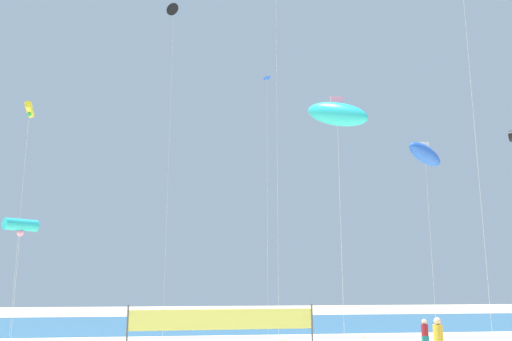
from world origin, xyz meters
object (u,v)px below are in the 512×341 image
volleyball_net (222,322)px  kite_blue_diamond (267,88)px  beachgoer_maroon_shirt (425,333)px  kite_blue_inflatable (425,154)px  kite_cyan_diamond (276,11)px  kite_yellow_tube (30,110)px  beachgoer_mustard_shirt (438,338)px  kite_cyan_inflatable (337,114)px  kite_cyan_tube (21,225)px  kite_black_delta (174,12)px

volleyball_net → kite_blue_diamond: (3.69, 9.94, 15.03)m
beachgoer_maroon_shirt → kite_blue_inflatable: bearing=-144.3°
volleyball_net → kite_cyan_diamond: kite_cyan_diamond is taller
volleyball_net → kite_yellow_tube: bearing=150.9°
kite_cyan_diamond → kite_blue_diamond: bearing=89.1°
beachgoer_mustard_shirt → kite_blue_inflatable: 10.03m
volleyball_net → beachgoer_maroon_shirt: bearing=10.2°
kite_cyan_inflatable → kite_cyan_diamond: bearing=90.8°
beachgoer_mustard_shirt → kite_blue_diamond: (-5.69, 11.87, 15.68)m
kite_blue_inflatable → beachgoer_mustard_shirt: bearing=-115.2°
kite_cyan_tube → kite_blue_inflatable: bearing=0.8°
kite_cyan_diamond → volleyball_net: bearing=-122.0°
kite_cyan_tube → kite_blue_diamond: 18.97m
beachgoer_maroon_shirt → volleyball_net: bearing=67.4°
kite_blue_inflatable → kite_cyan_tube: 20.98m
kite_yellow_tube → kite_blue_inflatable: 22.58m
kite_blue_diamond → beachgoer_mustard_shirt: bearing=-64.4°
kite_yellow_tube → kite_cyan_tube: kite_yellow_tube is taller
kite_cyan_diamond → kite_cyan_tube: (-13.10, -4.39, -14.36)m
kite_blue_diamond → kite_yellow_tube: bearing=-165.1°
kite_black_delta → kite_blue_inflatable: bearing=-27.9°
kite_cyan_tube → kite_black_delta: (6.57, 7.67, 15.54)m
beachgoer_mustard_shirt → kite_black_delta: (-12.28, 11.00, 20.55)m
beachgoer_maroon_shirt → volleyball_net: size_ratio=0.18×
beachgoer_mustard_shirt → kite_cyan_tube: 19.80m
kite_cyan_inflatable → kite_blue_diamond: 17.63m
beachgoer_mustard_shirt → volleyball_net: size_ratio=0.22×
kite_cyan_diamond → kite_black_delta: size_ratio=0.99×
kite_cyan_diamond → kite_cyan_tube: 19.93m
kite_blue_inflatable → volleyball_net: bearing=-171.4°
beachgoer_maroon_shirt → kite_blue_inflatable: (0.54, -0.21, 9.38)m
beachgoer_maroon_shirt → kite_cyan_tube: 20.69m
kite_cyan_tube → kite_cyan_inflatable: bearing=-30.0°
kite_blue_inflatable → kite_cyan_inflatable: (-7.30, -7.92, -0.53)m
beachgoer_maroon_shirt → kite_cyan_inflatable: bearing=107.5°
kite_cyan_diamond → kite_black_delta: bearing=153.3°
kite_blue_diamond → volleyball_net: bearing=-110.4°
kite_yellow_tube → kite_cyan_diamond: 16.21m
kite_blue_inflatable → kite_cyan_diamond: kite_cyan_diamond is taller
volleyball_net → kite_cyan_tube: (-9.48, 1.41, 4.37)m
beachgoer_maroon_shirt → kite_black_delta: size_ratio=0.07×
kite_cyan_tube → kite_blue_diamond: kite_blue_diamond is taller
kite_cyan_tube → kite_black_delta: kite_black_delta is taller
volleyball_net → kite_cyan_inflatable: kite_cyan_inflatable is taller
kite_black_delta → kite_blue_diamond: bearing=7.5°
beachgoer_maroon_shirt → kite_black_delta: 25.73m
kite_yellow_tube → kite_black_delta: 11.98m
kite_cyan_inflatable → kite_blue_diamond: kite_blue_diamond is taller
kite_cyan_tube → kite_blue_diamond: size_ratio=0.36×
kite_blue_inflatable → kite_black_delta: bearing=152.1°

